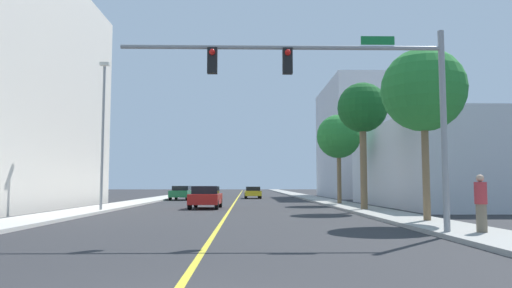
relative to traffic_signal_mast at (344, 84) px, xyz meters
name	(u,v)px	position (x,y,z in m)	size (l,w,h in m)	color
ground	(236,200)	(-4.22, 32.81, -4.86)	(192.00, 192.00, 0.00)	#2D2D30
sidewalk_left	(152,200)	(-12.57, 32.81, -4.79)	(2.65, 168.00, 0.15)	beige
sidewalk_right	(319,200)	(4.13, 32.81, -4.79)	(2.65, 168.00, 0.15)	#9E9B93
lane_marking_center	(236,200)	(-4.22, 32.81, -4.86)	(0.16, 144.00, 0.01)	yellow
building_right_near	(456,165)	(12.37, 19.92, -1.82)	(11.25, 18.71, 6.08)	silver
building_right_far	(378,141)	(13.30, 43.74, 2.11)	(13.10, 16.99, 13.94)	silver
traffic_signal_mast	(344,84)	(0.00, 0.00, 0.00)	(10.52, 0.36, 6.51)	gray
street_lamp	(103,128)	(-11.74, 13.30, 0.13)	(0.56, 0.28, 8.82)	gray
palm_near	(423,91)	(4.34, 4.64, 0.73)	(3.54, 3.54, 7.25)	brown
palm_mid	(362,109)	(3.91, 13.49, 1.33)	(3.03, 3.03, 7.67)	brown
palm_far	(339,137)	(4.15, 22.32, 0.51)	(3.46, 3.46, 6.99)	brown
car_red	(206,197)	(-5.90, 17.16, -4.09)	(2.04, 4.15, 1.51)	red
car_green	(181,193)	(-9.84, 34.13, -4.11)	(2.04, 4.42, 1.44)	#196638
car_yellow	(253,192)	(-2.46, 39.09, -4.16)	(1.92, 4.22, 1.34)	gold
pedestrian	(481,203)	(4.21, -0.23, -3.81)	(0.38, 0.38, 1.80)	#726651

